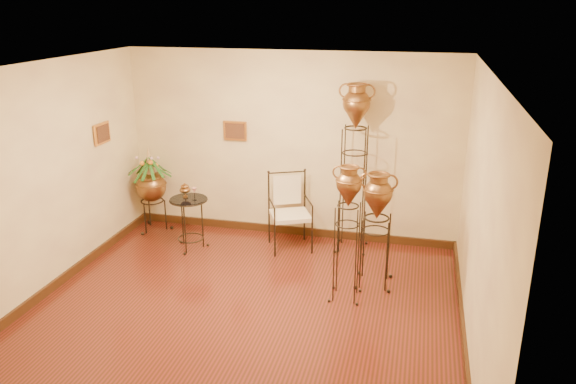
% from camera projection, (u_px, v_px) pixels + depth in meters
% --- Properties ---
extents(ground, '(5.00, 5.00, 0.00)m').
position_uv_depth(ground, '(241.00, 315.00, 6.50)').
color(ground, maroon).
rests_on(ground, ground).
extents(room_shell, '(5.02, 5.02, 2.81)m').
position_uv_depth(room_shell, '(236.00, 172.00, 5.95)').
color(room_shell, '#FDEFA3').
rests_on(room_shell, ground).
extents(amphora_tall, '(0.59, 0.59, 2.44)m').
position_uv_depth(amphora_tall, '(354.00, 167.00, 7.85)').
color(amphora_tall, '#2C2416').
rests_on(amphora_tall, ground).
extents(amphora_mid, '(0.46, 0.46, 1.70)m').
position_uv_depth(amphora_mid, '(347.00, 233.00, 6.63)').
color(amphora_mid, '#2C2416').
rests_on(amphora_mid, ground).
extents(amphora_short, '(0.54, 0.54, 1.51)m').
position_uv_depth(amphora_short, '(376.00, 229.00, 7.00)').
color(amphora_short, '#2C2416').
rests_on(amphora_short, ground).
extents(planter_urn, '(0.94, 0.94, 1.39)m').
position_uv_depth(planter_urn, '(151.00, 183.00, 8.70)').
color(planter_urn, '#2C2416').
rests_on(planter_urn, ground).
extents(armchair, '(0.81, 0.79, 1.11)m').
position_uv_depth(armchair, '(290.00, 212.00, 8.10)').
color(armchair, '#2C2416').
rests_on(armchair, ground).
extents(side_table, '(0.64, 0.64, 0.98)m').
position_uv_depth(side_table, '(190.00, 222.00, 8.14)').
color(side_table, '#2C2416').
rests_on(side_table, ground).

